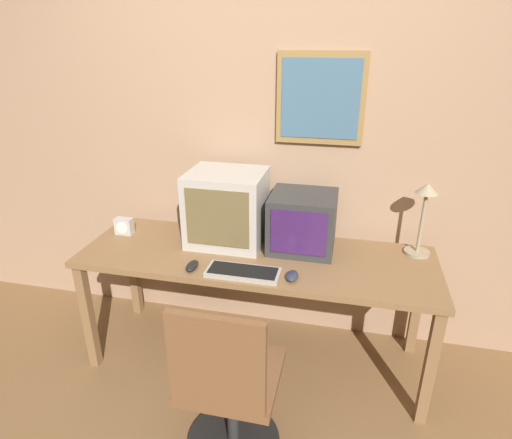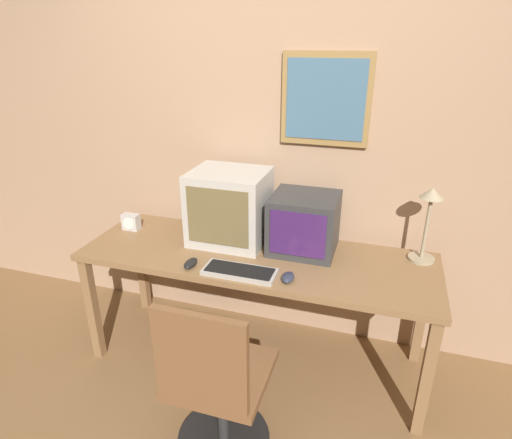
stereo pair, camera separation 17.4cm
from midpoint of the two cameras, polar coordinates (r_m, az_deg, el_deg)
The scene contains 10 objects.
wall_back at distance 2.66m, azimuth 0.26°, elevation 10.44°, with size 8.00×0.08×2.60m.
desk at distance 2.50m, azimuth -2.01°, elevation -6.22°, with size 2.03×0.66×0.74m.
monitor_left at distance 2.54m, azimuth -5.86°, elevation 1.56°, with size 0.44×0.39×0.44m.
monitor_right at distance 2.47m, azimuth 4.23°, elevation -0.32°, with size 0.37×0.36×0.33m.
keyboard_main at distance 2.26m, azimuth -3.97°, elevation -7.07°, with size 0.39×0.16×0.03m.
mouse_near_keyboard at distance 2.21m, azimuth 2.58°, elevation -7.57°, with size 0.06×0.10×0.04m.
mouse_far_corner at distance 2.34m, azimuth -10.64°, elevation -6.12°, with size 0.06×0.12×0.04m.
desk_clock at distance 2.84m, azimuth -18.88°, elevation -0.87°, with size 0.11×0.07×0.10m.
desk_lamp at distance 2.50m, azimuth 19.68°, elevation 1.37°, with size 0.14×0.14×0.42m.
office_chair at distance 2.12m, azimuth -6.28°, elevation -22.05°, with size 0.47×0.47×0.91m.
Camera 1 is at (0.49, -1.04, 1.90)m, focal length 30.00 mm.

